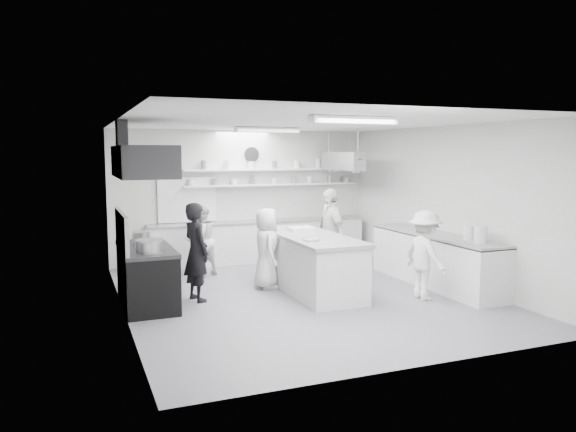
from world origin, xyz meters
name	(u,v)px	position (x,y,z in m)	size (l,w,h in m)	color
floor	(302,296)	(0.00, 0.00, -0.01)	(6.00, 7.00, 0.02)	gray
ceiling	(303,122)	(0.00, 0.00, 3.01)	(6.00, 7.00, 0.02)	silver
wall_back	(243,196)	(0.00, 3.50, 1.50)	(6.00, 0.04, 3.00)	silver
wall_front	(423,240)	(0.00, -3.50, 1.50)	(6.00, 0.04, 3.00)	silver
wall_left	(121,218)	(-3.00, 0.00, 1.50)	(0.04, 7.00, 3.00)	silver
wall_right	(446,204)	(3.00, 0.00, 1.50)	(0.04, 7.00, 3.00)	silver
stove	(147,278)	(-2.60, 0.40, 0.45)	(0.80, 1.80, 0.90)	black
exhaust_hood	(143,161)	(-2.60, 0.40, 2.35)	(0.85, 2.00, 0.50)	#2C2C2E
back_counter	(260,241)	(0.30, 3.20, 0.46)	(5.00, 0.60, 0.92)	white
shelf_lower	(273,185)	(0.70, 3.37, 1.75)	(4.20, 0.26, 0.04)	white
shelf_upper	(273,170)	(0.70, 3.37, 2.10)	(4.20, 0.26, 0.04)	white
pass_through_window	(187,200)	(-1.30, 3.48, 1.45)	(1.30, 0.04, 1.00)	black
wall_clock	(251,154)	(0.20, 3.46, 2.45)	(0.32, 0.32, 0.05)	silver
right_counter	(435,260)	(2.65, -0.20, 0.47)	(0.74, 3.30, 0.94)	white
pot_rack	(343,161)	(2.00, 2.40, 2.30)	(0.30, 1.60, 0.40)	#A5A6A9
light_fixture_front	(353,120)	(0.00, -1.80, 2.94)	(1.30, 0.25, 0.10)	white
light_fixture_rear	(267,130)	(0.00, 1.80, 2.94)	(1.30, 0.25, 0.10)	white
prep_island	(311,264)	(0.28, 0.25, 0.49)	(0.98, 2.64, 0.97)	white
stove_pot	(150,247)	(-2.60, -0.06, 1.03)	(0.45, 0.45, 0.24)	#A5A6A9
cook_stove	(196,252)	(-1.78, 0.36, 0.83)	(0.61, 0.40, 1.67)	black
cook_back	(201,240)	(-1.29, 2.19, 0.74)	(0.72, 0.56, 1.47)	white
cook_island_left	(266,248)	(-0.40, 0.75, 0.74)	(0.72, 0.47, 1.48)	white
cook_island_right	(330,233)	(1.07, 1.09, 0.89)	(1.05, 0.44, 1.79)	white
cook_right	(425,255)	(1.85, -0.98, 0.76)	(0.98, 0.57, 1.52)	white
bowl_island_a	(311,241)	(0.03, -0.32, 1.01)	(0.29, 0.29, 0.07)	#A5A6A9
bowl_island_b	(314,239)	(0.19, -0.08, 1.00)	(0.19, 0.19, 0.06)	white
bowl_right	(423,229)	(2.83, 0.49, 0.97)	(0.25, 0.25, 0.06)	white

